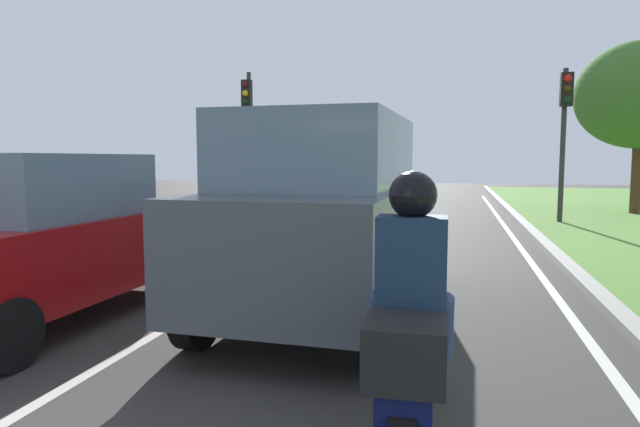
{
  "coord_description": "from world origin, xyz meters",
  "views": [
    {
      "loc": [
        2.27,
        2.03,
        1.81
      ],
      "look_at": [
        0.81,
        8.0,
        1.2
      ],
      "focal_mm": 31.14,
      "sensor_mm": 36.0,
      "label": 1
    }
  ],
  "objects_px": {
    "car_sedan_left_lane": "(48,238)",
    "traffic_light_overhead_left": "(248,118)",
    "car_suv_ahead": "(326,215)",
    "rider_person": "(412,265)",
    "traffic_light_near_right": "(565,117)",
    "motorcycle": "(410,371)"
  },
  "relations": [
    {
      "from": "traffic_light_near_right",
      "to": "motorcycle",
      "type": "bearing_deg",
      "value": -103.2
    },
    {
      "from": "motorcycle",
      "to": "car_suv_ahead",
      "type": "bearing_deg",
      "value": 110.49
    },
    {
      "from": "car_sedan_left_lane",
      "to": "traffic_light_overhead_left",
      "type": "height_order",
      "value": "traffic_light_overhead_left"
    },
    {
      "from": "car_suv_ahead",
      "to": "traffic_light_near_right",
      "type": "relative_size",
      "value": 1.07
    },
    {
      "from": "car_suv_ahead",
      "to": "rider_person",
      "type": "distance_m",
      "value": 3.21
    },
    {
      "from": "rider_person",
      "to": "traffic_light_overhead_left",
      "type": "xyz_separation_m",
      "value": [
        -6.56,
        14.46,
        1.97
      ]
    },
    {
      "from": "motorcycle",
      "to": "traffic_light_overhead_left",
      "type": "distance_m",
      "value": 16.13
    },
    {
      "from": "traffic_light_near_right",
      "to": "traffic_light_overhead_left",
      "type": "relative_size",
      "value": 0.91
    },
    {
      "from": "car_suv_ahead",
      "to": "rider_person",
      "type": "xyz_separation_m",
      "value": [
        1.21,
        -2.97,
        0.02
      ]
    },
    {
      "from": "car_suv_ahead",
      "to": "traffic_light_overhead_left",
      "type": "bearing_deg",
      "value": 116.94
    },
    {
      "from": "car_suv_ahead",
      "to": "traffic_light_overhead_left",
      "type": "relative_size",
      "value": 0.97
    },
    {
      "from": "car_sedan_left_lane",
      "to": "rider_person",
      "type": "xyz_separation_m",
      "value": [
        4.2,
        -2.05,
        0.27
      ]
    },
    {
      "from": "traffic_light_overhead_left",
      "to": "car_suv_ahead",
      "type": "bearing_deg",
      "value": -65.04
    },
    {
      "from": "car_sedan_left_lane",
      "to": "rider_person",
      "type": "bearing_deg",
      "value": -24.35
    },
    {
      "from": "car_sedan_left_lane",
      "to": "traffic_light_near_right",
      "type": "height_order",
      "value": "traffic_light_near_right"
    },
    {
      "from": "rider_person",
      "to": "traffic_light_near_right",
      "type": "distance_m",
      "value": 13.64
    },
    {
      "from": "car_sedan_left_lane",
      "to": "rider_person",
      "type": "relative_size",
      "value": 3.73
    },
    {
      "from": "rider_person",
      "to": "traffic_light_near_right",
      "type": "relative_size",
      "value": 0.27
    },
    {
      "from": "car_suv_ahead",
      "to": "car_sedan_left_lane",
      "type": "relative_size",
      "value": 1.05
    },
    {
      "from": "car_sedan_left_lane",
      "to": "rider_person",
      "type": "distance_m",
      "value": 4.68
    },
    {
      "from": "car_suv_ahead",
      "to": "traffic_light_overhead_left",
      "type": "height_order",
      "value": "traffic_light_overhead_left"
    },
    {
      "from": "car_sedan_left_lane",
      "to": "rider_person",
      "type": "height_order",
      "value": "car_sedan_left_lane"
    }
  ]
}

